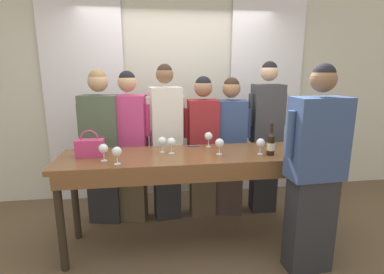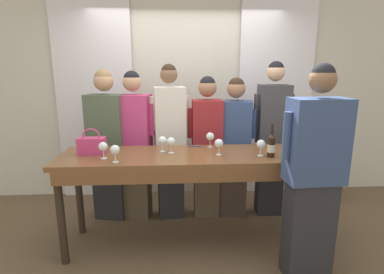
# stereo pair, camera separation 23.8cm
# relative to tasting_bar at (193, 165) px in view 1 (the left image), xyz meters

# --- Properties ---
(ground_plane) EXTENTS (18.00, 18.00, 0.00)m
(ground_plane) POSITION_rel_tasting_bar_xyz_m (0.00, 0.03, -0.85)
(ground_plane) COLOR brown
(wall_back) EXTENTS (12.00, 0.06, 2.80)m
(wall_back) POSITION_rel_tasting_bar_xyz_m (0.00, 1.38, 0.55)
(wall_back) COLOR beige
(wall_back) RESTS_ON ground_plane
(curtain_panel_left) EXTENTS (1.01, 0.03, 2.69)m
(curtain_panel_left) POSITION_rel_tasting_bar_xyz_m (-1.22, 1.32, 0.50)
(curtain_panel_left) COLOR white
(curtain_panel_left) RESTS_ON ground_plane
(curtain_panel_right) EXTENTS (1.01, 0.03, 2.69)m
(curtain_panel_right) POSITION_rel_tasting_bar_xyz_m (1.22, 1.32, 0.50)
(curtain_panel_right) COLOR white
(curtain_panel_right) RESTS_ON ground_plane
(tasting_bar) EXTENTS (2.54, 0.68, 0.96)m
(tasting_bar) POSITION_rel_tasting_bar_xyz_m (0.00, 0.00, 0.00)
(tasting_bar) COLOR brown
(tasting_bar) RESTS_ON ground_plane
(wine_bottle) EXTENTS (0.07, 0.07, 0.31)m
(wine_bottle) POSITION_rel_tasting_bar_xyz_m (0.72, -0.12, 0.22)
(wine_bottle) COLOR black
(wine_bottle) RESTS_ON tasting_bar
(handbag) EXTENTS (0.26, 0.11, 0.25)m
(handbag) POSITION_rel_tasting_bar_xyz_m (-0.96, 0.07, 0.20)
(handbag) COLOR #C63870
(handbag) RESTS_ON tasting_bar
(wine_glass_front_left) EXTENTS (0.08, 0.08, 0.16)m
(wine_glass_front_left) POSITION_rel_tasting_bar_xyz_m (0.20, 0.27, 0.22)
(wine_glass_front_left) COLOR white
(wine_glass_front_left) RESTS_ON tasting_bar
(wine_glass_front_mid) EXTENTS (0.08, 0.08, 0.16)m
(wine_glass_front_mid) POSITION_rel_tasting_bar_xyz_m (0.25, -0.03, 0.22)
(wine_glass_front_mid) COLOR white
(wine_glass_front_mid) RESTS_ON tasting_bar
(wine_glass_front_right) EXTENTS (0.08, 0.08, 0.16)m
(wine_glass_front_right) POSITION_rel_tasting_bar_xyz_m (0.64, -0.08, 0.22)
(wine_glass_front_right) COLOR white
(wine_glass_front_right) RESTS_ON tasting_bar
(wine_glass_center_left) EXTENTS (0.08, 0.08, 0.16)m
(wine_glass_center_left) POSITION_rel_tasting_bar_xyz_m (-0.29, 0.12, 0.22)
(wine_glass_center_left) COLOR white
(wine_glass_center_left) RESTS_ON tasting_bar
(wine_glass_center_mid) EXTENTS (0.08, 0.08, 0.16)m
(wine_glass_center_mid) POSITION_rel_tasting_bar_xyz_m (-0.20, 0.07, 0.22)
(wine_glass_center_mid) COLOR white
(wine_glass_center_mid) RESTS_ON tasting_bar
(wine_glass_center_right) EXTENTS (0.08, 0.08, 0.16)m
(wine_glass_center_right) POSITION_rel_tasting_bar_xyz_m (-0.69, -0.20, 0.22)
(wine_glass_center_right) COLOR white
(wine_glass_center_right) RESTS_ON tasting_bar
(wine_glass_back_left) EXTENTS (0.08, 0.08, 0.16)m
(wine_glass_back_left) POSITION_rel_tasting_bar_xyz_m (-0.82, -0.08, 0.22)
(wine_glass_back_left) COLOR white
(wine_glass_back_left) RESTS_ON tasting_bar
(pen) EXTENTS (0.13, 0.03, 0.01)m
(pen) POSITION_rel_tasting_bar_xyz_m (0.04, 0.28, 0.11)
(pen) COLOR #193399
(pen) RESTS_ON tasting_bar
(guest_olive_jacket) EXTENTS (0.53, 0.32, 1.75)m
(guest_olive_jacket) POSITION_rel_tasting_bar_xyz_m (-0.94, 0.64, 0.06)
(guest_olive_jacket) COLOR #28282D
(guest_olive_jacket) RESTS_ON ground_plane
(guest_pink_top) EXTENTS (0.49, 0.32, 1.74)m
(guest_pink_top) POSITION_rel_tasting_bar_xyz_m (-0.63, 0.64, 0.05)
(guest_pink_top) COLOR brown
(guest_pink_top) RESTS_ON ground_plane
(guest_cream_sweater) EXTENTS (0.46, 0.32, 1.81)m
(guest_cream_sweater) POSITION_rel_tasting_bar_xyz_m (-0.22, 0.64, 0.08)
(guest_cream_sweater) COLOR #28282D
(guest_cream_sweater) RESTS_ON ground_plane
(guest_striped_shirt) EXTENTS (0.45, 0.27, 1.68)m
(guest_striped_shirt) POSITION_rel_tasting_bar_xyz_m (0.21, 0.64, 0.02)
(guest_striped_shirt) COLOR brown
(guest_striped_shirt) RESTS_ON ground_plane
(guest_navy_coat) EXTENTS (0.49, 0.35, 1.66)m
(guest_navy_coat) POSITION_rel_tasting_bar_xyz_m (0.54, 0.64, 0.00)
(guest_navy_coat) COLOR #473833
(guest_navy_coat) RESTS_ON ground_plane
(guest_beige_cap) EXTENTS (0.47, 0.27, 1.84)m
(guest_beige_cap) POSITION_rel_tasting_bar_xyz_m (0.98, 0.64, 0.11)
(guest_beige_cap) COLOR #28282D
(guest_beige_cap) RESTS_ON ground_plane
(host_pouring) EXTENTS (0.57, 0.27, 1.80)m
(host_pouring) POSITION_rel_tasting_bar_xyz_m (0.95, -0.52, 0.07)
(host_pouring) COLOR #28282D
(host_pouring) RESTS_ON ground_plane
(potted_plant) EXTENTS (0.35, 0.35, 0.74)m
(potted_plant) POSITION_rel_tasting_bar_xyz_m (1.84, 1.00, -0.44)
(potted_plant) COLOR #935B3D
(potted_plant) RESTS_ON ground_plane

